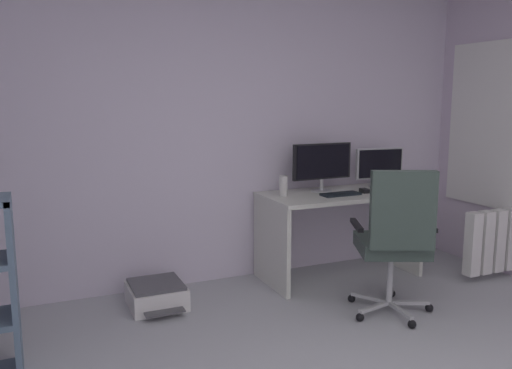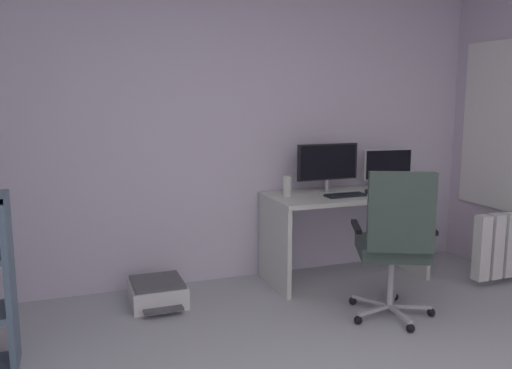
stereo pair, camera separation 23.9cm
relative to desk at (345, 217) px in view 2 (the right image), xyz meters
The scene contains 9 objects.
wall_back 1.36m from the desk, 160.02° to the left, with size 4.98×0.10×2.52m, color silver.
desk is the anchor object (origin of this frame).
monitor_main 0.49m from the desk, 137.37° to the left, with size 0.57×0.18×0.42m.
monitor_secondary 0.65m from the desk, 12.53° to the left, with size 0.47×0.18×0.36m.
keyboard 0.25m from the desk, 119.77° to the right, with size 0.34×0.13×0.02m, color black.
computer_mouse 0.31m from the desk, 23.91° to the right, with size 0.06×0.10×0.03m, color black.
desktop_speaker 0.60m from the desk, behind, with size 0.07×0.07×0.17m, color silver.
office_chair 0.93m from the desk, 98.10° to the right, with size 0.64×0.68×1.09m.
printer 1.70m from the desk, behind, with size 0.41×0.51×0.19m.
Camera 2 is at (-1.16, -1.50, 1.55)m, focal length 36.75 mm.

